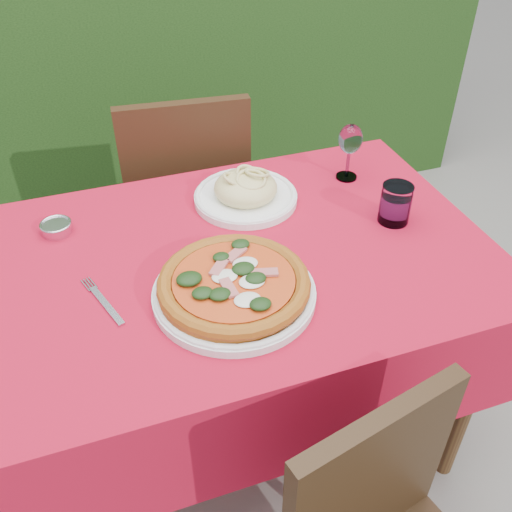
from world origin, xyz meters
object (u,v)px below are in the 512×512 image
object	(u,v)px
pasta_plate	(246,192)
water_glass	(395,205)
wine_glass	(350,141)
steel_ramekin	(57,228)
chair_far	(187,196)
fork	(107,306)
pizza_plate	(234,286)

from	to	relation	value
pasta_plate	water_glass	size ratio (longest dim) A/B	2.69
pasta_plate	wine_glass	bearing A→B (deg)	3.67
steel_ramekin	water_glass	bearing A→B (deg)	-15.64
chair_far	fork	bearing A→B (deg)	70.28
water_glass	pasta_plate	bearing A→B (deg)	146.99
steel_ramekin	fork	bearing A→B (deg)	-75.56
wine_glass	pizza_plate	bearing A→B (deg)	-140.54
chair_far	steel_ramekin	world-z (taller)	chair_far
fork	pizza_plate	bearing A→B (deg)	-30.97
pizza_plate	wine_glass	xyz separation A→B (m)	(0.48, 0.39, 0.09)
pasta_plate	wine_glass	world-z (taller)	wine_glass
chair_far	fork	size ratio (longest dim) A/B	4.54
pasta_plate	steel_ramekin	world-z (taller)	pasta_plate
pizza_plate	fork	xyz separation A→B (m)	(-0.28, 0.06, -0.03)
chair_far	fork	xyz separation A→B (m)	(-0.34, -0.73, 0.22)
wine_glass	pasta_plate	bearing A→B (deg)	-176.33
chair_far	water_glass	distance (m)	0.82
water_glass	chair_far	bearing A→B (deg)	124.00
pizza_plate	steel_ramekin	bearing A→B (deg)	133.03
chair_far	wine_glass	distance (m)	0.66
pasta_plate	wine_glass	xyz separation A→B (m)	(0.33, 0.02, 0.09)
fork	steel_ramekin	distance (m)	0.34
chair_far	pizza_plate	distance (m)	0.83
pizza_plate	wine_glass	distance (m)	0.63
chair_far	wine_glass	world-z (taller)	chair_far
wine_glass	steel_ramekin	distance (m)	0.85
chair_far	wine_glass	bearing A→B (deg)	142.02
pizza_plate	pasta_plate	world-z (taller)	pasta_plate
pizza_plate	water_glass	size ratio (longest dim) A/B	4.15
water_glass	wine_glass	bearing A→B (deg)	94.17
water_glass	fork	size ratio (longest dim) A/B	0.53
chair_far	pasta_plate	xyz separation A→B (m)	(0.09, -0.42, 0.25)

